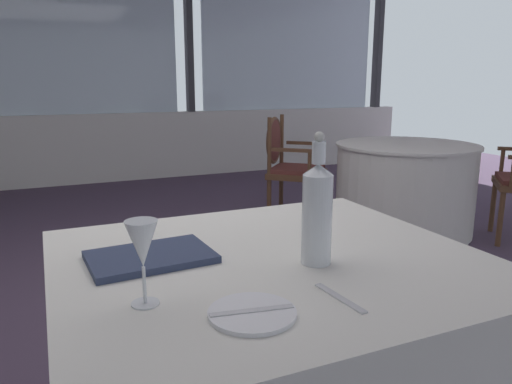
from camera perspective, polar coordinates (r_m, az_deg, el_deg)
name	(u,v)px	position (r m, az deg, el deg)	size (l,w,h in m)	color
ground_plane	(135,327)	(2.66, -14.04, -15.10)	(13.63, 13.63, 0.00)	#47384C
window_wall_far	(69,91)	(6.28, -21.13, 11.04)	(9.52, 0.14, 2.82)	silver
foreground_table	(270,370)	(1.58, 1.69, -20.21)	(1.20, 1.07, 0.73)	silver
side_plate	(252,313)	(1.08, -0.46, -14.05)	(0.19, 0.19, 0.01)	white
butter_knife	(252,311)	(1.08, -0.46, -13.80)	(0.19, 0.02, 0.00)	silver
dinner_fork	(340,298)	(1.17, 9.82, -12.16)	(0.17, 0.02, 0.00)	silver
water_bottle	(317,211)	(1.33, 7.20, -2.24)	(0.08, 0.08, 0.37)	white
wine_glass	(142,246)	(1.10, -13.23, -6.20)	(0.07, 0.07, 0.20)	white
menu_book	(151,257)	(1.41, -12.30, -7.46)	(0.34, 0.23, 0.02)	#2D3856
background_table_0	(404,188)	(4.22, 17.02, 0.49)	(1.15, 1.15, 0.73)	silver
dining_chair_0_1	(288,160)	(4.32, 3.78, 3.74)	(0.66, 0.66, 0.94)	brown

